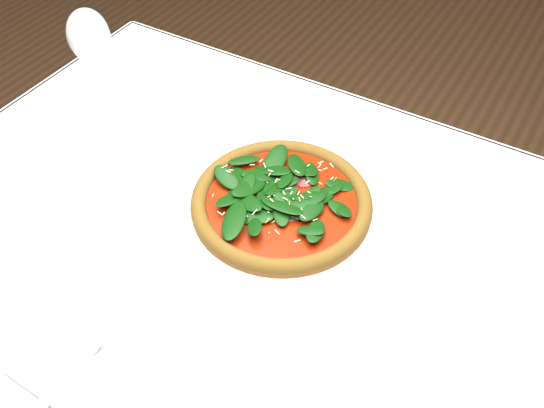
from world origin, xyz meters
The scene contains 6 objects.
dining_table centered at (0.00, 0.00, 0.65)m, with size 1.21×0.81×0.75m.
plate centered at (-0.02, 0.06, 0.76)m, with size 0.32×0.32×0.01m.
pizza centered at (-0.02, 0.06, 0.78)m, with size 0.36×0.36×0.04m.
wine_glass centered at (-0.46, 0.15, 0.88)m, with size 0.08×0.08×0.18m.
napkin centered at (-0.10, -0.32, 0.76)m, with size 0.16×0.07×0.01m, color white.
fork centered at (-0.10, -0.29, 0.76)m, with size 0.03×0.17×0.00m.
Camera 1 is at (0.30, -0.50, 1.44)m, focal length 40.00 mm.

